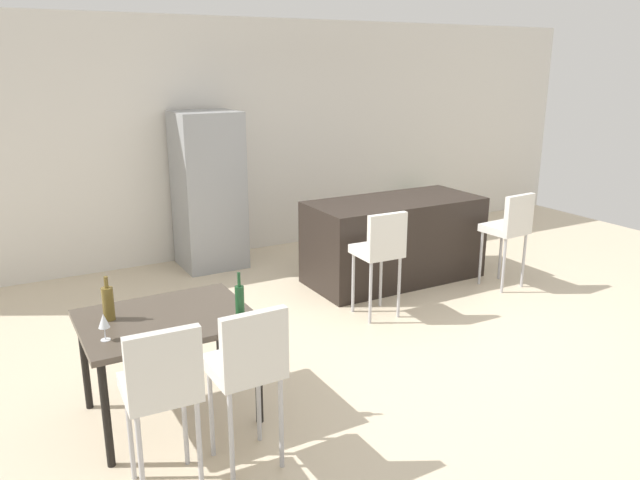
# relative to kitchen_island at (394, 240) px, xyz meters

# --- Properties ---
(ground_plane) EXTENTS (10.00, 10.00, 0.00)m
(ground_plane) POSITION_rel_kitchen_island_xyz_m (-0.61, -0.97, -0.46)
(ground_plane) COLOR beige
(back_wall) EXTENTS (10.00, 0.12, 2.90)m
(back_wall) POSITION_rel_kitchen_island_xyz_m (-0.61, 1.93, 0.99)
(back_wall) COLOR silver
(back_wall) RESTS_ON ground_plane
(kitchen_island) EXTENTS (1.95, 0.88, 0.92)m
(kitchen_island) POSITION_rel_kitchen_island_xyz_m (0.00, 0.00, 0.00)
(kitchen_island) COLOR black
(kitchen_island) RESTS_ON ground_plane
(bar_chair_left) EXTENTS (0.41, 0.41, 1.05)m
(bar_chair_left) POSITION_rel_kitchen_island_xyz_m (-0.76, -0.82, 0.24)
(bar_chair_left) COLOR silver
(bar_chair_left) RESTS_ON ground_plane
(bar_chair_middle) EXTENTS (0.43, 0.43, 1.05)m
(bar_chair_middle) POSITION_rel_kitchen_island_xyz_m (0.91, -0.82, 0.24)
(bar_chair_middle) COLOR silver
(bar_chair_middle) RESTS_ON ground_plane
(dining_table) EXTENTS (1.11, 0.88, 0.74)m
(dining_table) POSITION_rel_kitchen_island_xyz_m (-3.00, -1.55, 0.20)
(dining_table) COLOR #4C4238
(dining_table) RESTS_ON ground_plane
(dining_chair_near) EXTENTS (0.42, 0.42, 1.05)m
(dining_chair_near) POSITION_rel_kitchen_island_xyz_m (-3.25, -2.35, 0.24)
(dining_chair_near) COLOR silver
(dining_chair_near) RESTS_ON ground_plane
(dining_chair_far) EXTENTS (0.41, 0.41, 1.05)m
(dining_chair_far) POSITION_rel_kitchen_island_xyz_m (-2.75, -2.35, 0.24)
(dining_chair_far) COLOR silver
(dining_chair_far) RESTS_ON ground_plane
(wine_bottle_right) EXTENTS (0.06, 0.06, 0.32)m
(wine_bottle_right) POSITION_rel_kitchen_island_xyz_m (-2.57, -1.81, 0.40)
(wine_bottle_right) COLOR #194723
(wine_bottle_right) RESTS_ON dining_table
(wine_bottle_inner) EXTENTS (0.08, 0.08, 0.30)m
(wine_bottle_inner) POSITION_rel_kitchen_island_xyz_m (-3.34, -1.42, 0.40)
(wine_bottle_inner) COLOR brown
(wine_bottle_inner) RESTS_ON dining_table
(wine_glass_left) EXTENTS (0.07, 0.07, 0.17)m
(wine_glass_left) POSITION_rel_kitchen_island_xyz_m (-3.42, -1.73, 0.40)
(wine_glass_left) COLOR silver
(wine_glass_left) RESTS_ON dining_table
(refrigerator) EXTENTS (0.72, 0.68, 1.84)m
(refrigerator) POSITION_rel_kitchen_island_xyz_m (-1.62, 1.49, 0.46)
(refrigerator) COLOR #939699
(refrigerator) RESTS_ON ground_plane
(potted_plant) EXTENTS (0.38, 0.38, 0.58)m
(potted_plant) POSITION_rel_kitchen_island_xyz_m (1.66, 1.48, -0.12)
(potted_plant) COLOR beige
(potted_plant) RESTS_ON ground_plane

